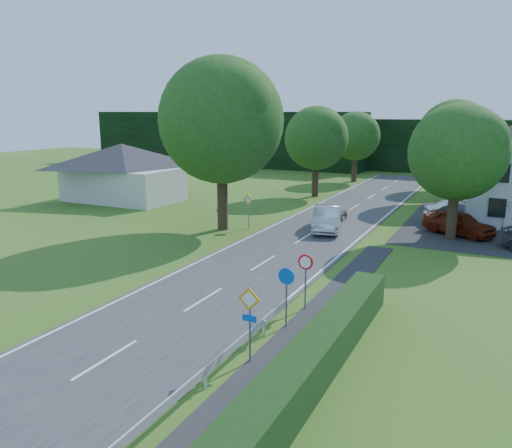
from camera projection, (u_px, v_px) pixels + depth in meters
The scene contains 24 objects.
road at pixel (278, 254), 28.64m from camera, with size 7.00×80.00×0.04m, color #323234.
parking_pad at pixel (511, 229), 34.80m from camera, with size 14.00×16.00×0.04m, color #262729.
line_edge_left at pixel (229, 247), 30.05m from camera, with size 0.12×80.00×0.01m, color white.
line_edge_right at pixel (333, 261), 27.23m from camera, with size 0.12×80.00×0.01m, color white.
line_centre at pixel (278, 253), 28.64m from camera, with size 0.12×80.00×0.01m, color white, non-canonical shape.
tree_main at pixel (222, 145), 33.47m from camera, with size 9.40×9.40×11.64m, color #1D4916, non-canonical shape.
tree_left_far at pixel (316, 152), 47.35m from camera, with size 7.00×7.00×8.58m, color #1D4916, non-canonical shape.
tree_right_far at pixel (453, 152), 43.84m from camera, with size 7.40×7.40×9.09m, color #1D4916, non-canonical shape.
tree_left_back at pixel (355, 147), 57.67m from camera, with size 6.60×6.60×8.07m, color #1D4916, non-canonical shape.
tree_right_back at pixel (450, 154), 51.43m from camera, with size 6.20×6.20×7.56m, color #1D4916, non-canonical shape.
tree_right_mid at pixel (456, 173), 31.01m from camera, with size 7.00×7.00×8.58m, color #1D4916, non-canonical shape.
treeline_left at pixel (223, 138), 76.61m from camera, with size 44.00×6.00×8.00m, color black.
treeline_right at pixel (479, 147), 64.60m from camera, with size 30.00×5.00×7.00m, color black.
bungalow_left at pixel (123, 171), 45.46m from camera, with size 11.00×6.50×5.20m.
streetlight at pixel (452, 167), 32.91m from camera, with size 2.03×0.18×8.00m.
sign_priority_right at pixel (249, 311), 15.88m from camera, with size 0.78×0.09×2.59m.
sign_roundabout at pixel (286, 286), 18.53m from camera, with size 0.64×0.08×2.37m.
sign_speed_limit at pixel (305, 269), 20.25m from camera, with size 0.64×0.11×2.37m.
sign_priority_left at pixel (248, 204), 34.57m from camera, with size 0.78×0.09×2.44m.
moving_car at pixel (327, 219), 34.09m from camera, with size 1.74×5.00×1.65m, color silver.
motorcycle at pixel (344, 215), 37.24m from camera, with size 0.61×1.74×0.91m, color black.
parked_car_red at pixel (459, 223), 32.85m from camera, with size 1.89×4.69×1.60m, color maroon.
parked_car_silver_a at pixel (462, 213), 35.95m from camera, with size 1.79×5.12×1.69m, color #B4B4B9.
parasol at pixel (504, 216), 33.82m from camera, with size 2.35×2.39×2.15m, color red.
Camera 1 is at (11.10, -5.26, 7.99)m, focal length 35.00 mm.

